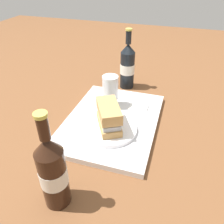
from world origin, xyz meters
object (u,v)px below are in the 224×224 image
at_px(plate, 109,128).
at_px(sandwich, 109,115).
at_px(beer_bottle, 127,66).
at_px(beer_glass, 110,89).
at_px(second_bottle, 53,172).

distance_m(plate, sandwich, 0.05).
height_order(sandwich, beer_bottle, beer_bottle).
bearing_deg(beer_bottle, beer_glass, 176.73).
xyz_separation_m(plate, beer_glass, (0.15, 0.04, 0.06)).
height_order(plate, second_bottle, second_bottle).
bearing_deg(beer_bottle, plate, -175.12).
distance_m(sandwich, beer_glass, 0.15).
relative_size(plate, sandwich, 1.31).
bearing_deg(sandwich, beer_glass, -13.02).
xyz_separation_m(sandwich, beer_glass, (0.15, 0.04, 0.01)).
height_order(sandwich, beer_glass, beer_glass).
distance_m(beer_glass, second_bottle, 0.43).
height_order(plate, sandwich, sandwich).
xyz_separation_m(plate, sandwich, (0.00, 0.00, 0.05)).
bearing_deg(beer_glass, second_bottle, -179.86).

